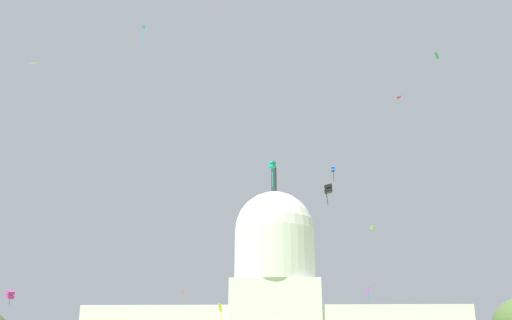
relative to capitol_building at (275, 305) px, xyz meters
The scene contains 13 objects.
capitol_building is the anchor object (origin of this frame).
kite_red_high 84.36m from the capitol_building, 69.32° to the right, with size 1.12×1.35×2.12m.
kite_white_high 126.80m from the capitol_building, 104.50° to the right, with size 1.33×1.00×0.29m.
kite_blue_mid 92.00m from the capitol_building, 83.40° to the right, with size 0.66×0.71×2.77m.
kite_turquoise_mid 114.25m from the capitol_building, 90.06° to the right, with size 1.03×1.04×3.49m.
kite_cyan_high 110.58m from the capitol_building, 102.15° to the right, with size 0.97×1.27×4.02m.
kite_magenta_low 98.26m from the capitol_building, 117.40° to the right, with size 1.58×1.57×2.64m.
kite_green_high 127.51m from the capitol_building, 80.92° to the right, with size 0.35×0.65×0.83m.
kite_black_mid 120.57m from the capitol_building, 86.86° to the right, with size 0.93×0.87×2.47m.
kite_lime_high 41.78m from the capitol_building, 42.96° to the right, with size 1.04×1.04×0.91m.
kite_yellow_low 112.69m from the capitol_building, 93.50° to the right, with size 0.67×1.07×2.94m.
kite_violet_low 57.37m from the capitol_building, 68.79° to the right, with size 0.66×0.41×3.59m.
kite_pink_low 55.44m from the capitol_building, 112.44° to the right, with size 0.82×0.37×1.43m.
Camera 1 is at (5.31, -33.25, 3.26)m, focal length 41.56 mm.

